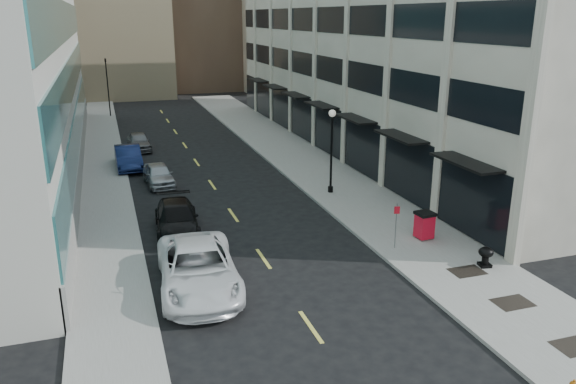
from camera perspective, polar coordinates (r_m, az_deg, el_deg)
ground at (r=18.42m, az=4.58°, el=-16.53°), size 160.00×160.00×0.00m
sidewalk_right at (r=38.03m, az=3.44°, el=1.87°), size 5.00×80.00×0.15m
sidewalk_left at (r=35.52m, az=-18.07°, el=-0.12°), size 3.00×80.00×0.15m
building_right at (r=47.05m, az=11.53°, el=15.57°), size 15.30×46.50×18.25m
skyline_tan_far at (r=92.35m, az=-24.18°, el=16.47°), size 12.00×14.00×22.00m
skyline_stone at (r=83.56m, az=-1.52°, el=17.28°), size 10.00×14.00×20.00m
grate_near at (r=20.85m, az=27.20°, el=-13.74°), size 1.40×1.00×0.01m
grate_mid at (r=22.71m, az=21.86°, el=-10.39°), size 1.40×1.00×0.01m
grate_far at (r=24.65m, az=17.74°, el=-7.68°), size 1.40×1.00×0.01m
road_centerline at (r=33.24m, az=-6.74°, el=-0.67°), size 0.15×68.20×0.01m
traffic_signal at (r=62.18m, az=-18.05°, el=12.43°), size 0.66×0.66×6.98m
car_white_van at (r=22.30m, az=-9.12°, el=-7.68°), size 3.39×6.61×1.78m
car_black_pickup at (r=28.18m, az=-11.24°, el=-2.69°), size 2.41×5.19×1.47m
car_silver_sedan at (r=36.42m, az=-13.01°, el=1.74°), size 1.90×4.15×1.38m
car_blue_sedan at (r=40.94m, az=-15.92°, el=3.40°), size 1.78×4.87×1.60m
car_grey_sedan at (r=46.48m, az=-14.91°, el=4.99°), size 1.80×4.20×1.41m
trash_bin at (r=27.37m, az=13.68°, el=-3.20°), size 0.87×0.94×1.31m
lamppost at (r=33.09m, az=4.45°, el=4.95°), size 0.42×0.42×5.09m
sign_post at (r=25.69m, az=10.95°, el=-2.72°), size 0.25×0.10×2.15m
urn_planter at (r=25.16m, az=19.45°, el=-6.04°), size 0.62×0.62×0.86m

